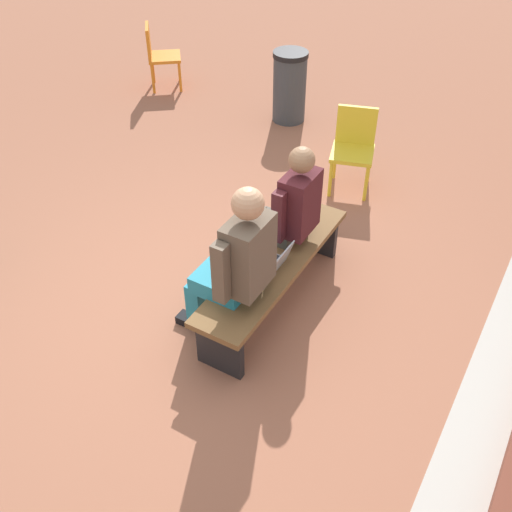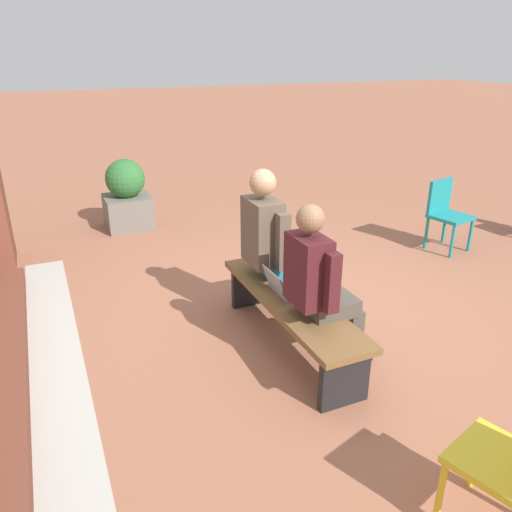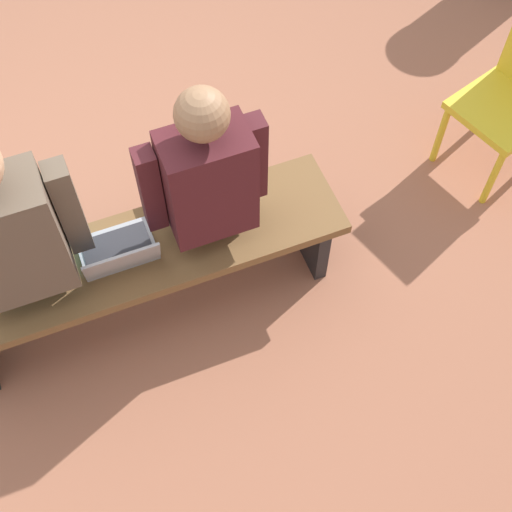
{
  "view_description": "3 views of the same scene",
  "coord_description": "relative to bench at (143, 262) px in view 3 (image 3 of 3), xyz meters",
  "views": [
    {
      "loc": [
        2.9,
        2.08,
        3.46
      ],
      "look_at": [
        0.11,
        0.45,
        0.8
      ],
      "focal_mm": 42.0,
      "sensor_mm": 36.0,
      "label": 1
    },
    {
      "loc": [
        -3.38,
        2.08,
        2.27
      ],
      "look_at": [
        0.23,
        0.48,
        0.63
      ],
      "focal_mm": 35.0,
      "sensor_mm": 36.0,
      "label": 2
    },
    {
      "loc": [
        -0.14,
        2.08,
        3.04
      ],
      "look_at": [
        -0.61,
        0.89,
        0.95
      ],
      "focal_mm": 50.0,
      "sensor_mm": 36.0,
      "label": 3
    }
  ],
  "objects": [
    {
      "name": "ground_plane",
      "position": [
        0.27,
        -0.4,
        -0.35
      ],
      "size": [
        60.0,
        60.0,
        0.0
      ],
      "primitive_type": "plane",
      "color": "#9E6047"
    },
    {
      "name": "bench",
      "position": [
        0.0,
        0.0,
        0.0
      ],
      "size": [
        1.8,
        0.44,
        0.45
      ],
      "color": "brown",
      "rests_on": "ground"
    },
    {
      "name": "person_student",
      "position": [
        -0.32,
        -0.07,
        0.35
      ],
      "size": [
        0.52,
        0.66,
        1.31
      ],
      "color": "#4C473D",
      "rests_on": "ground"
    },
    {
      "name": "person_adult",
      "position": [
        0.46,
        -0.07,
        0.38
      ],
      "size": [
        0.57,
        0.72,
        1.39
      ],
      "color": "teal",
      "rests_on": "ground"
    },
    {
      "name": "laptop",
      "position": [
        0.09,
        0.01,
        0.15
      ],
      "size": [
        0.32,
        0.29,
        0.21
      ],
      "color": "#9EA0A5",
      "rests_on": "bench"
    }
  ]
}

